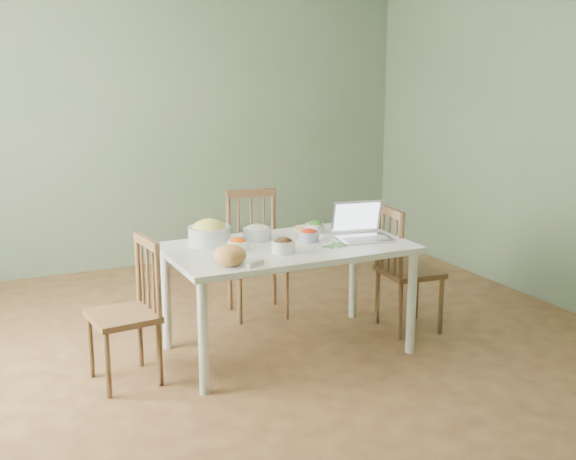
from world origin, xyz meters
name	(u,v)px	position (x,y,z in m)	size (l,w,h in m)	color
floor	(264,356)	(0.00, 0.00, 0.00)	(5.00, 5.00, 0.00)	#50311F
wall_back	(154,121)	(0.00, 2.50, 1.35)	(5.00, 0.00, 2.70)	slate
wall_front	(573,244)	(0.00, -2.50, 1.35)	(5.00, 0.00, 2.70)	slate
wall_right	(563,135)	(2.50, 0.00, 1.35)	(0.00, 5.00, 2.70)	slate
dining_table	(288,298)	(0.19, 0.02, 0.37)	(1.57, 0.88, 0.73)	white
chair_far	(257,255)	(0.28, 0.76, 0.47)	(0.42, 0.40, 0.94)	#432B16
chair_left	(123,313)	(-0.91, 0.01, 0.44)	(0.39, 0.37, 0.88)	#432B16
chair_right	(410,268)	(1.15, 0.02, 0.46)	(0.40, 0.38, 0.91)	#432B16
bread_boule	(230,255)	(-0.33, -0.27, 0.80)	(0.19, 0.19, 0.12)	#C8824B
butter_stick	(255,264)	(-0.20, -0.35, 0.75)	(0.12, 0.04, 0.03)	silver
bowl_squash	(209,232)	(-0.27, 0.26, 0.81)	(0.28, 0.28, 0.16)	#E0CB4A
bowl_carrot	(238,244)	(-0.16, 0.04, 0.77)	(0.14, 0.14, 0.08)	#D25E09
bowl_onion	(257,232)	(0.06, 0.24, 0.79)	(0.19, 0.19, 0.10)	beige
bowl_mushroom	(283,245)	(0.08, -0.15, 0.78)	(0.14, 0.14, 0.10)	black
bowl_redpep	(309,235)	(0.36, 0.06, 0.77)	(0.14, 0.14, 0.08)	red
bowl_broccoli	(315,227)	(0.51, 0.26, 0.77)	(0.13, 0.13, 0.08)	#0B3B0B
flatbread	(306,228)	(0.49, 0.36, 0.74)	(0.18, 0.18, 0.02)	#E1C48A
basil_bunch	(333,244)	(0.44, -0.13, 0.75)	(0.19, 0.19, 0.02)	#328131
laptop	(365,222)	(0.71, -0.08, 0.85)	(0.35, 0.31, 0.24)	silver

